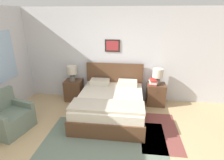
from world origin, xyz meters
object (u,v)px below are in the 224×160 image
at_px(bed, 111,104).
at_px(nightstand_near_window, 74,90).
at_px(table_lamp_by_door, 158,74).
at_px(nightstand_by_door, 156,94).
at_px(armchair, 9,118).
at_px(table_lamp_near_window, 72,71).

height_order(bed, nightstand_near_window, bed).
bearing_deg(nightstand_near_window, table_lamp_by_door, -0.17).
height_order(nightstand_near_window, nightstand_by_door, same).
distance_m(armchair, table_lamp_by_door, 3.71).
xyz_separation_m(nightstand_by_door, table_lamp_near_window, (-2.38, -0.01, 0.59)).
distance_m(armchair, nightstand_by_door, 3.66).
relative_size(nightstand_near_window, table_lamp_by_door, 1.38).
bearing_deg(table_lamp_by_door, armchair, -153.96).
relative_size(armchair, table_lamp_by_door, 2.06).
height_order(armchair, table_lamp_near_window, table_lamp_near_window).
xyz_separation_m(table_lamp_near_window, table_lamp_by_door, (2.38, 0.00, 0.00)).
height_order(nightstand_near_window, table_lamp_by_door, table_lamp_by_door).
bearing_deg(armchair, bed, 126.14).
xyz_separation_m(nightstand_near_window, nightstand_by_door, (2.37, 0.00, 0.00)).
height_order(table_lamp_near_window, table_lamp_by_door, same).
relative_size(armchair, nightstand_near_window, 1.49).
xyz_separation_m(armchair, nightstand_by_door, (3.28, 1.61, 0.01)).
bearing_deg(table_lamp_by_door, table_lamp_near_window, 180.00).
height_order(nightstand_near_window, table_lamp_near_window, table_lamp_near_window).
bearing_deg(table_lamp_near_window, bed, -31.04).
relative_size(nightstand_by_door, table_lamp_by_door, 1.38).
bearing_deg(nightstand_by_door, bed, -148.47).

